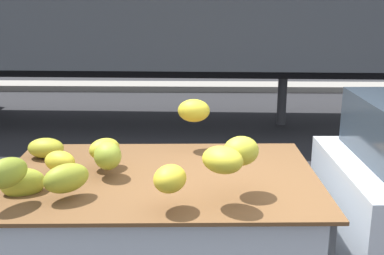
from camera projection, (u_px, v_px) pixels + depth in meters
curb_strip at (220, 87)px, 13.12m from camera, size 80.00×0.80×0.16m
pickup_truck at (372, 197)px, 4.19m from camera, size 4.73×1.90×1.70m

